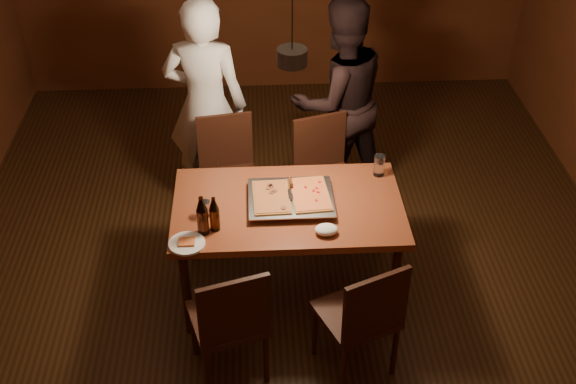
{
  "coord_description": "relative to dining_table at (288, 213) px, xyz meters",
  "views": [
    {
      "loc": [
        -0.23,
        -3.84,
        3.58
      ],
      "look_at": [
        -0.03,
        -0.1,
        0.85
      ],
      "focal_mm": 45.0,
      "sensor_mm": 36.0,
      "label": 1
    }
  ],
  "objects": [
    {
      "name": "water_glass_right",
      "position": [
        0.64,
        0.31,
        0.15
      ],
      "size": [
        0.07,
        0.07,
        0.15
      ],
      "primitive_type": "cylinder",
      "color": "silver",
      "rests_on": "dining_table"
    },
    {
      "name": "dining_table",
      "position": [
        0.0,
        0.0,
        0.0
      ],
      "size": [
        1.5,
        0.9,
        0.75
      ],
      "color": "brown",
      "rests_on": "floor"
    },
    {
      "name": "chair_near_right",
      "position": [
        0.41,
        -0.78,
        -0.14
      ],
      "size": [
        0.55,
        0.55,
        0.49
      ],
      "rotation": [
        0.0,
        0.0,
        0.41
      ],
      "color": "#38190F",
      "rests_on": "floor"
    },
    {
      "name": "beer_bottle_a",
      "position": [
        -0.54,
        -0.26,
        0.21
      ],
      "size": [
        0.07,
        0.07,
        0.27
      ],
      "color": "black",
      "rests_on": "dining_table"
    },
    {
      "name": "water_glass_left",
      "position": [
        -0.53,
        -0.09,
        0.13
      ],
      "size": [
        0.07,
        0.07,
        0.11
      ],
      "primitive_type": "cylinder",
      "color": "silver",
      "rests_on": "dining_table"
    },
    {
      "name": "pizza_meat",
      "position": [
        -0.11,
        0.01,
        0.13
      ],
      "size": [
        0.25,
        0.38,
        0.02
      ],
      "primitive_type": "cube",
      "rotation": [
        0.0,
        0.0,
        0.03
      ],
      "color": "maroon",
      "rests_on": "pizza_tray"
    },
    {
      "name": "pizza_tray",
      "position": [
        0.02,
        0.02,
        0.1
      ],
      "size": [
        0.59,
        0.5,
        0.05
      ],
      "primitive_type": "cube",
      "rotation": [
        0.0,
        0.0,
        0.1
      ],
      "color": "silver",
      "rests_on": "dining_table"
    },
    {
      "name": "napkin",
      "position": [
        0.22,
        -0.31,
        0.1
      ],
      "size": [
        0.14,
        0.11,
        0.06
      ],
      "primitive_type": "ellipsoid",
      "color": "white",
      "rests_on": "dining_table"
    },
    {
      "name": "plate_slice",
      "position": [
        -0.63,
        -0.37,
        0.08
      ],
      "size": [
        0.22,
        0.22,
        0.03
      ],
      "color": "white",
      "rests_on": "dining_table"
    },
    {
      "name": "room_shell",
      "position": [
        0.03,
        0.1,
        0.72
      ],
      "size": [
        6.0,
        6.0,
        6.0
      ],
      "color": "#39220F",
      "rests_on": "ground"
    },
    {
      "name": "chair_far_right",
      "position": [
        0.31,
        0.78,
        -0.14
      ],
      "size": [
        0.52,
        0.52,
        0.49
      ],
      "rotation": [
        0.0,
        0.0,
        3.44
      ],
      "color": "#38190F",
      "rests_on": "floor"
    },
    {
      "name": "diner_white",
      "position": [
        -0.57,
        1.13,
        0.19
      ],
      "size": [
        0.69,
        0.51,
        1.74
      ],
      "primitive_type": "imported",
      "rotation": [
        0.0,
        0.0,
        2.98
      ],
      "color": "white",
      "rests_on": "floor"
    },
    {
      "name": "chair_near_left",
      "position": [
        -0.38,
        -0.77,
        -0.14
      ],
      "size": [
        0.52,
        0.52,
        0.49
      ],
      "rotation": [
        0.0,
        0.0,
        0.29
      ],
      "color": "#38190F",
      "rests_on": "floor"
    },
    {
      "name": "diner_dark",
      "position": [
        0.47,
        1.21,
        0.16
      ],
      "size": [
        0.98,
        0.86,
        1.67
      ],
      "primitive_type": "imported",
      "rotation": [
        0.0,
        0.0,
        3.47
      ],
      "color": "black",
      "rests_on": "floor"
    },
    {
      "name": "pizza_cheese",
      "position": [
        0.14,
        0.03,
        0.13
      ],
      "size": [
        0.28,
        0.4,
        0.02
      ],
      "primitive_type": "cube",
      "rotation": [
        0.0,
        0.0,
        0.09
      ],
      "color": "gold",
      "rests_on": "pizza_tray"
    },
    {
      "name": "pendant_lamp",
      "position": [
        0.03,
        0.1,
        1.08
      ],
      "size": [
        0.18,
        0.18,
        1.1
      ],
      "color": "black",
      "rests_on": "ceiling"
    },
    {
      "name": "spatula",
      "position": [
        0.03,
        0.03,
        0.14
      ],
      "size": [
        0.1,
        0.25,
        0.04
      ],
      "primitive_type": null,
      "rotation": [
        0.0,
        0.0,
        0.06
      ],
      "color": "silver",
      "rests_on": "pizza_tray"
    },
    {
      "name": "chair_far_left",
      "position": [
        -0.41,
        0.83,
        -0.14
      ],
      "size": [
        0.48,
        0.48,
        0.49
      ],
      "rotation": [
        0.0,
        0.0,
        3.3
      ],
      "color": "#38190F",
      "rests_on": "floor"
    },
    {
      "name": "beer_bottle_b",
      "position": [
        -0.47,
        -0.23,
        0.19
      ],
      "size": [
        0.06,
        0.06,
        0.24
      ],
      "color": "black",
      "rests_on": "dining_table"
    }
  ]
}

